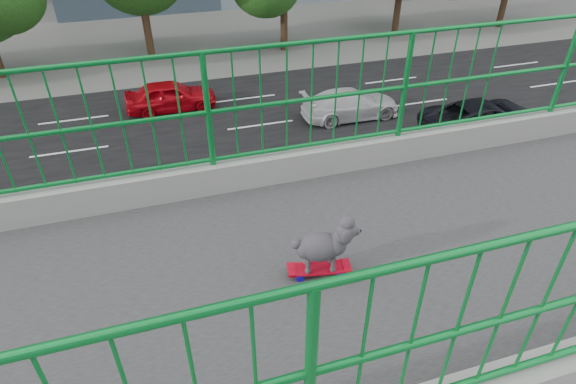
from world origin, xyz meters
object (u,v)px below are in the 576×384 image
Objects in this scene: car_2 at (484,118)px; car_4 at (171,96)px; poodle at (324,244)px; skateboard at (319,269)px; car_3 at (351,104)px.

car_4 is at bearing 62.74° from car_2.
poodle is 18.64m from car_2.
skateboard reaches higher than car_3.
poodle reaches higher than car_2.
car_2 is 5.70m from car_3.
poodle is 0.13× the size of car_4.
car_2 is at bearing -117.26° from car_4.
poodle is 0.12× the size of car_3.
car_2 is 1.30× the size of car_4.
skateboard is 18.50m from car_3.
skateboard is at bearing 135.37° from car_2.
car_2 is at bearing 146.50° from skateboard.
skateboard is at bearing 154.20° from car_3.
car_3 is at bearing 165.32° from skateboard.
car_2 is 1.20× the size of car_3.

